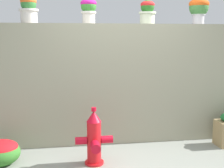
% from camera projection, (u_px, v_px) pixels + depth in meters
% --- Properties ---
extents(stone_wall, '(5.15, 0.41, 1.90)m').
position_uv_depth(stone_wall, '(119.00, 84.00, 4.74)').
color(stone_wall, gray).
rests_on(stone_wall, ground).
extents(potted_plant_1, '(0.29, 0.29, 0.39)m').
position_uv_depth(potted_plant_1, '(29.00, 8.00, 4.32)').
color(potted_plant_1, silver).
rests_on(potted_plant_1, stone_wall).
extents(potted_plant_2, '(0.25, 0.25, 0.39)m').
position_uv_depth(potted_plant_2, '(89.00, 8.00, 4.51)').
color(potted_plant_2, silver).
rests_on(potted_plant_2, stone_wall).
extents(potted_plant_3, '(0.27, 0.27, 0.37)m').
position_uv_depth(potted_plant_3, '(147.00, 11.00, 4.64)').
color(potted_plant_3, beige).
rests_on(potted_plant_3, stone_wall).
extents(potted_plant_4, '(0.33, 0.33, 0.43)m').
position_uv_depth(potted_plant_4, '(199.00, 8.00, 4.75)').
color(potted_plant_4, silver).
rests_on(potted_plant_4, stone_wall).
extents(fire_hydrant, '(0.50, 0.40, 0.78)m').
position_uv_depth(fire_hydrant, '(94.00, 139.00, 3.90)').
color(fire_hydrant, red).
rests_on(fire_hydrant, ground).
extents(flower_bush_left, '(0.54, 0.49, 0.34)m').
position_uv_depth(flower_bush_left, '(0.00, 151.00, 3.92)').
color(flower_bush_left, '#35772A').
rests_on(flower_bush_left, ground).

